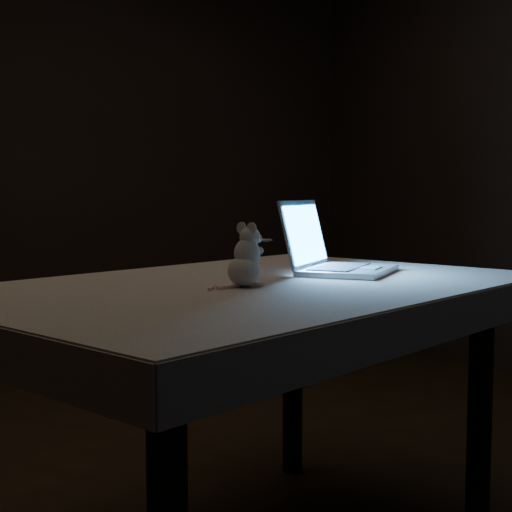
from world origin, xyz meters
name	(u,v)px	position (x,y,z in m)	size (l,w,h in m)	color
floor	(146,492)	(0.00, 0.00, 0.00)	(5.00, 5.00, 0.00)	black
back_wall	(17,137)	(0.00, 2.50, 1.30)	(4.50, 0.04, 2.60)	black
table	(252,428)	(0.10, -0.58, 0.37)	(1.37, 0.88, 0.73)	black
tablecloth	(259,299)	(0.13, -0.55, 0.69)	(1.46, 0.97, 0.09)	beige
laptop	(349,236)	(0.44, -0.50, 0.84)	(0.31, 0.27, 0.21)	silver
plush_mouse	(244,255)	(0.05, -0.64, 0.82)	(0.11, 0.11, 0.15)	silver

